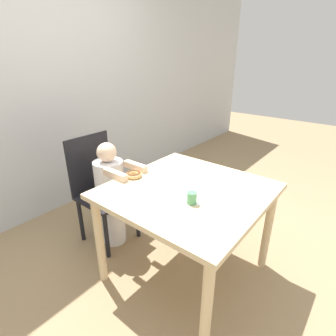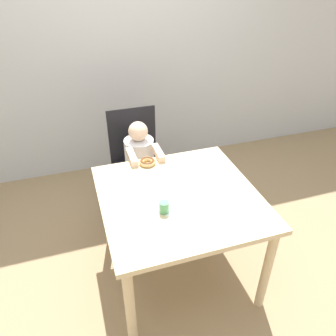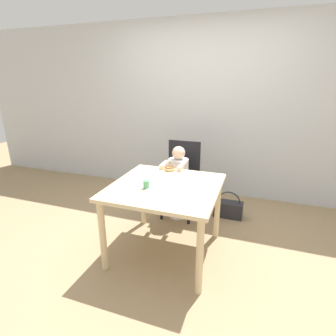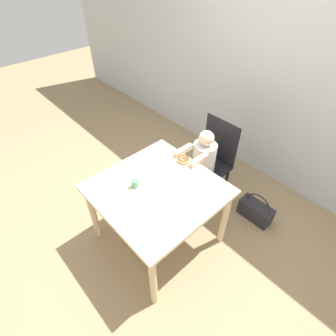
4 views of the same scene
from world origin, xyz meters
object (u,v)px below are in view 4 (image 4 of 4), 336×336
at_px(cup, 135,183).
at_px(chair, 211,161).
at_px(handbag, 256,211).
at_px(child_figure, 203,168).
at_px(donut, 184,159).

bearing_deg(cup, chair, 87.20).
bearing_deg(handbag, chair, -171.52).
xyz_separation_m(child_figure, cup, (-0.05, -0.84, 0.30)).
bearing_deg(chair, handbag, 8.48).
xyz_separation_m(chair, handbag, (0.61, 0.09, -0.37)).
distance_m(chair, donut, 0.51).
xyz_separation_m(donut, cup, (-0.04, -0.54, 0.02)).
xyz_separation_m(donut, handbag, (0.62, 0.52, -0.64)).
distance_m(donut, handbag, 1.03).
bearing_deg(chair, child_figure, -90.00).
bearing_deg(child_figure, donut, -91.42).
bearing_deg(chair, donut, -90.98).
height_order(chair, cup, chair).
bearing_deg(donut, child_figure, 88.58).
bearing_deg(cup, handbag, 58.34).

